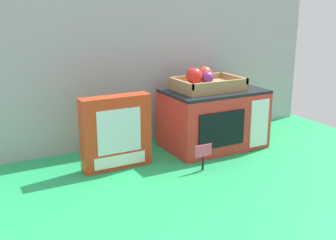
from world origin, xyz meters
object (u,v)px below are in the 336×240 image
food_groups_crate (206,83)px  cookie_set_box (116,133)px  price_sign (203,153)px  toy_microwave (213,118)px

food_groups_crate → cookie_set_box: bearing=-173.7°
cookie_set_box → price_sign: 0.33m
toy_microwave → price_sign: bearing=-131.4°
toy_microwave → cookie_set_box: (-0.46, -0.03, 0.01)m
toy_microwave → price_sign: (-0.18, -0.21, -0.06)m
toy_microwave → food_groups_crate: size_ratio=1.51×
cookie_set_box → price_sign: (0.27, -0.18, -0.07)m
food_groups_crate → toy_microwave: bearing=-25.7°
food_groups_crate → price_sign: food_groups_crate is taller
food_groups_crate → cookie_set_box: (-0.42, -0.05, -0.14)m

